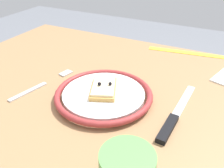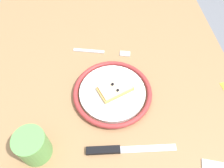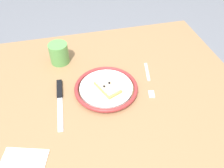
{
  "view_description": "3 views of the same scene",
  "coord_description": "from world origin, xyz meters",
  "px_view_note": "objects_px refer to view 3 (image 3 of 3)",
  "views": [
    {
      "loc": [
        0.22,
        -0.42,
        1.06
      ],
      "look_at": [
        -0.0,
        0.02,
        0.75
      ],
      "focal_mm": 38.52,
      "sensor_mm": 36.0,
      "label": 1
    },
    {
      "loc": [
        0.35,
        -0.04,
        1.31
      ],
      "look_at": [
        -0.04,
        0.01,
        0.73
      ],
      "focal_mm": 36.54,
      "sensor_mm": 36.0,
      "label": 2
    },
    {
      "loc": [
        0.11,
        0.62,
        1.35
      ],
      "look_at": [
        -0.04,
        0.02,
        0.75
      ],
      "focal_mm": 37.29,
      "sensor_mm": 36.0,
      "label": 3
    }
  ],
  "objects_px": {
    "knife": "(60,95)",
    "cup": "(59,53)",
    "pizza_slice_near": "(108,87)",
    "napkin": "(22,166)",
    "fork": "(149,80)",
    "plate": "(106,88)",
    "dining_table": "(102,104)"
  },
  "relations": [
    {
      "from": "pizza_slice_near",
      "to": "cup",
      "type": "distance_m",
      "value": 0.28
    },
    {
      "from": "knife",
      "to": "pizza_slice_near",
      "type": "bearing_deg",
      "value": 173.72
    },
    {
      "from": "plate",
      "to": "knife",
      "type": "relative_size",
      "value": 1.0
    },
    {
      "from": "pizza_slice_near",
      "to": "knife",
      "type": "xyz_separation_m",
      "value": [
        0.18,
        -0.02,
        -0.02
      ]
    },
    {
      "from": "plate",
      "to": "cup",
      "type": "distance_m",
      "value": 0.27
    },
    {
      "from": "dining_table",
      "to": "plate",
      "type": "relative_size",
      "value": 4.54
    },
    {
      "from": "knife",
      "to": "napkin",
      "type": "height_order",
      "value": "knife"
    },
    {
      "from": "plate",
      "to": "cup",
      "type": "xyz_separation_m",
      "value": [
        0.16,
        -0.22,
        0.03
      ]
    },
    {
      "from": "plate",
      "to": "cup",
      "type": "height_order",
      "value": "cup"
    },
    {
      "from": "cup",
      "to": "dining_table",
      "type": "bearing_deg",
      "value": 123.62
    },
    {
      "from": "cup",
      "to": "napkin",
      "type": "height_order",
      "value": "cup"
    },
    {
      "from": "knife",
      "to": "cup",
      "type": "distance_m",
      "value": 0.21
    },
    {
      "from": "cup",
      "to": "napkin",
      "type": "xyz_separation_m",
      "value": [
        0.15,
        0.46,
        -0.04
      ]
    },
    {
      "from": "pizza_slice_near",
      "to": "napkin",
      "type": "height_order",
      "value": "pizza_slice_near"
    },
    {
      "from": "dining_table",
      "to": "fork",
      "type": "bearing_deg",
      "value": -177.16
    },
    {
      "from": "fork",
      "to": "cup",
      "type": "relative_size",
      "value": 2.24
    },
    {
      "from": "knife",
      "to": "napkin",
      "type": "relative_size",
      "value": 1.81
    },
    {
      "from": "dining_table",
      "to": "napkin",
      "type": "bearing_deg",
      "value": 41.13
    },
    {
      "from": "cup",
      "to": "napkin",
      "type": "bearing_deg",
      "value": 72.35
    },
    {
      "from": "dining_table",
      "to": "napkin",
      "type": "distance_m",
      "value": 0.39
    },
    {
      "from": "pizza_slice_near",
      "to": "dining_table",
      "type": "bearing_deg",
      "value": -36.57
    },
    {
      "from": "knife",
      "to": "dining_table",
      "type": "bearing_deg",
      "value": 178.4
    },
    {
      "from": "pizza_slice_near",
      "to": "knife",
      "type": "distance_m",
      "value": 0.18
    },
    {
      "from": "dining_table",
      "to": "fork",
      "type": "distance_m",
      "value": 0.21
    },
    {
      "from": "dining_table",
      "to": "knife",
      "type": "distance_m",
      "value": 0.18
    },
    {
      "from": "pizza_slice_near",
      "to": "napkin",
      "type": "relative_size",
      "value": 0.88
    },
    {
      "from": "pizza_slice_near",
      "to": "fork",
      "type": "relative_size",
      "value": 0.58
    },
    {
      "from": "pizza_slice_near",
      "to": "fork",
      "type": "distance_m",
      "value": 0.18
    },
    {
      "from": "napkin",
      "to": "plate",
      "type": "bearing_deg",
      "value": -141.17
    },
    {
      "from": "plate",
      "to": "knife",
      "type": "distance_m",
      "value": 0.18
    },
    {
      "from": "fork",
      "to": "napkin",
      "type": "distance_m",
      "value": 0.55
    },
    {
      "from": "pizza_slice_near",
      "to": "plate",
      "type": "bearing_deg",
      "value": -63.07
    }
  ]
}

